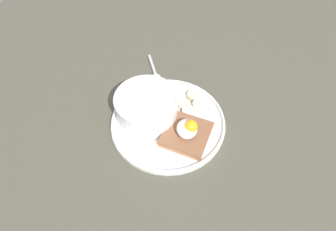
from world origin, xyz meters
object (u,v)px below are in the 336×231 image
(banana_slice_left, at_px, (199,106))
(poached_egg, at_px, (188,128))
(oatmeal_bowl, at_px, (147,107))
(banana_slice_front, at_px, (184,105))
(spoon, at_px, (155,72))
(banana_slice_back, at_px, (189,111))
(banana_slice_inner, at_px, (193,96))
(toast_slice, at_px, (186,134))
(banana_slice_right, at_px, (177,93))

(banana_slice_left, bearing_deg, poached_egg, -19.55)
(oatmeal_bowl, height_order, banana_slice_front, oatmeal_bowl)
(banana_slice_front, height_order, spoon, banana_slice_front)
(banana_slice_left, bearing_deg, spoon, -138.58)
(banana_slice_back, distance_m, spoon, 0.17)
(poached_egg, height_order, banana_slice_front, poached_egg)
(oatmeal_bowl, bearing_deg, banana_slice_back, 94.75)
(banana_slice_back, relative_size, banana_slice_inner, 0.76)
(banana_slice_left, distance_m, spoon, 0.17)
(oatmeal_bowl, xyz_separation_m, poached_egg, (0.06, 0.09, -0.00))
(toast_slice, bearing_deg, poached_egg, 92.54)
(poached_egg, xyz_separation_m, banana_slice_right, (-0.12, -0.02, -0.02))
(banana_slice_left, xyz_separation_m, spoon, (-0.12, -0.11, -0.01))
(oatmeal_bowl, distance_m, spoon, 0.16)
(spoon, bearing_deg, banana_slice_back, 31.01)
(banana_slice_right, distance_m, spoon, 0.10)
(poached_egg, relative_size, banana_slice_left, 1.07)
(toast_slice, xyz_separation_m, banana_slice_left, (-0.08, 0.03, -0.00))
(poached_egg, relative_size, banana_slice_inner, 1.14)
(oatmeal_bowl, distance_m, toast_slice, 0.11)
(toast_slice, distance_m, banana_slice_right, 0.12)
(banana_slice_left, bearing_deg, banana_slice_inner, -158.95)
(banana_slice_front, distance_m, banana_slice_back, 0.02)
(toast_slice, bearing_deg, banana_slice_left, 159.10)
(poached_egg, bearing_deg, banana_slice_back, 176.21)
(toast_slice, bearing_deg, banana_slice_right, -170.34)
(oatmeal_bowl, bearing_deg, banana_slice_right, 134.98)
(oatmeal_bowl, xyz_separation_m, banana_slice_left, (-0.03, 0.12, -0.02))
(toast_slice, distance_m, banana_slice_left, 0.09)
(banana_slice_left, bearing_deg, banana_slice_front, -96.77)
(poached_egg, relative_size, spoon, 0.44)
(toast_slice, bearing_deg, oatmeal_bowl, -122.37)
(banana_slice_back, xyz_separation_m, spoon, (-0.14, -0.09, -0.01))
(banana_slice_right, bearing_deg, banana_slice_left, 51.43)
(toast_slice, bearing_deg, spoon, -158.93)
(oatmeal_bowl, height_order, banana_slice_right, oatmeal_bowl)
(banana_slice_front, height_order, banana_slice_back, banana_slice_back)
(spoon, bearing_deg, banana_slice_right, 34.96)
(banana_slice_left, relative_size, banana_slice_right, 1.03)
(poached_egg, bearing_deg, oatmeal_bowl, -121.68)
(oatmeal_bowl, distance_m, banana_slice_inner, 0.12)
(oatmeal_bowl, relative_size, banana_slice_back, 4.26)
(spoon, bearing_deg, oatmeal_bowl, -3.12)
(oatmeal_bowl, relative_size, poached_egg, 2.84)
(toast_slice, height_order, poached_egg, poached_egg)
(toast_slice, distance_m, banana_slice_front, 0.09)
(oatmeal_bowl, distance_m, banana_slice_front, 0.09)
(poached_egg, bearing_deg, banana_slice_right, -169.33)
(poached_egg, relative_size, banana_slice_right, 1.11)
(banana_slice_inner, bearing_deg, banana_slice_right, -104.79)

